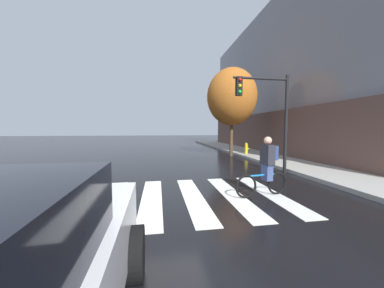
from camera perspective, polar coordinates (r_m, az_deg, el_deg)
name	(u,v)px	position (r m, az deg, el deg)	size (l,w,h in m)	color
ground_plane	(163,199)	(5.89, -7.98, -14.70)	(120.00, 120.00, 0.00)	black
crosswalk_stripes	(152,199)	(5.89, -11.11, -14.68)	(7.40, 3.82, 0.01)	silver
manhole_cover	(121,244)	(3.96, -19.12, -24.64)	(0.64, 0.64, 0.01)	#473D1E
cyclist	(266,167)	(6.21, 19.82, -5.90)	(1.70, 0.40, 1.69)	black
traffic_light_near	(269,106)	(9.40, 20.41, 9.73)	(2.47, 0.28, 4.20)	black
fire_hydrant	(246,148)	(15.32, 14.77, -1.16)	(0.33, 0.22, 0.78)	gold
street_tree_near	(232,97)	(15.13, 10.94, 12.67)	(3.48, 3.48, 6.18)	#4C3823
corner_building	(345,87)	(23.91, 36.70, 12.46)	(17.28, 22.44, 11.51)	brown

